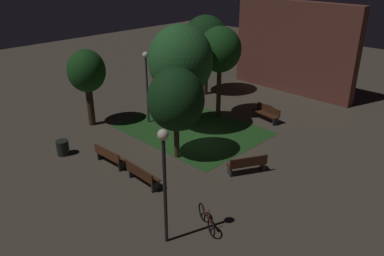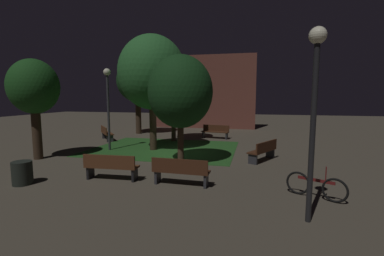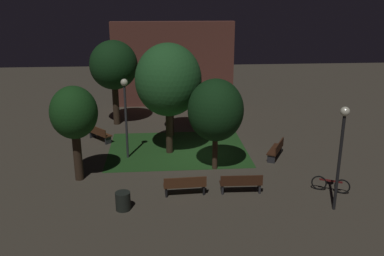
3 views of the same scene
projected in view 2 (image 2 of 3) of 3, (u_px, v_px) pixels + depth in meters
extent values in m
plane|color=#4C4438|center=(181.00, 154.00, 12.88)|extent=(60.00, 60.00, 0.00)
cube|color=#23511E|center=(164.00, 148.00, 14.35)|extent=(7.51, 5.91, 0.01)
cube|color=#512D19|center=(112.00, 166.00, 8.96)|extent=(1.82, 0.57, 0.06)
cube|color=#512D19|center=(109.00, 161.00, 8.73)|extent=(1.80, 0.15, 0.40)
cube|color=black|center=(90.00, 172.00, 9.13)|extent=(0.10, 0.39, 0.42)
cube|color=black|center=(135.00, 175.00, 8.85)|extent=(0.10, 0.39, 0.42)
cube|color=#422314|center=(181.00, 171.00, 8.42)|extent=(1.81, 0.53, 0.06)
cube|color=#422314|center=(179.00, 166.00, 8.19)|extent=(1.80, 0.11, 0.40)
cube|color=#2D2D33|center=(158.00, 176.00, 8.65)|extent=(0.09, 0.39, 0.42)
cube|color=#2D2D33|center=(206.00, 180.00, 8.24)|extent=(0.09, 0.39, 0.42)
cube|color=#422314|center=(262.00, 151.00, 11.56)|extent=(1.28, 1.81, 0.06)
cube|color=#422314|center=(267.00, 146.00, 11.39)|extent=(0.91, 1.61, 0.40)
cube|color=#2D2D33|center=(253.00, 159.00, 11.00)|extent=(0.38, 0.25, 0.42)
cube|color=#2D2D33|center=(270.00, 153.00, 12.18)|extent=(0.38, 0.25, 0.42)
cube|color=#422314|center=(215.00, 132.00, 17.66)|extent=(1.85, 0.77, 0.06)
cube|color=#422314|center=(216.00, 128.00, 17.83)|extent=(1.79, 0.36, 0.40)
cube|color=#2D2D33|center=(227.00, 136.00, 17.38)|extent=(0.14, 0.39, 0.42)
cube|color=#2D2D33|center=(204.00, 135.00, 18.00)|extent=(0.14, 0.39, 0.42)
cube|color=#512D19|center=(107.00, 133.00, 17.03)|extent=(1.54, 1.67, 0.06)
cube|color=#512D19|center=(104.00, 130.00, 16.91)|extent=(1.23, 1.40, 0.40)
cube|color=#2D2D33|center=(105.00, 135.00, 17.76)|extent=(0.34, 0.31, 0.42)
cube|color=#2D2D33|center=(110.00, 139.00, 16.36)|extent=(0.34, 0.31, 0.42)
cylinder|color=#38281C|center=(138.00, 113.00, 19.91)|extent=(0.41, 0.41, 3.08)
ellipsoid|color=#143816|center=(138.00, 81.00, 19.62)|extent=(3.03, 3.03, 3.12)
cylinder|color=#38281C|center=(37.00, 130.00, 11.81)|extent=(0.39, 0.39, 2.63)
ellipsoid|color=#194719|center=(34.00, 86.00, 11.59)|extent=(2.10, 2.10, 2.37)
cylinder|color=#38281C|center=(153.00, 121.00, 13.83)|extent=(0.36, 0.36, 3.04)
ellipsoid|color=#28662D|center=(152.00, 72.00, 13.54)|extent=(3.43, 3.43, 3.77)
cylinder|color=#423021|center=(173.00, 113.00, 16.54)|extent=(0.27, 0.27, 3.48)
ellipsoid|color=#194719|center=(173.00, 74.00, 16.26)|extent=(2.44, 2.44, 2.61)
cylinder|color=#423021|center=(181.00, 137.00, 11.10)|extent=(0.26, 0.26, 2.25)
ellipsoid|color=#143816|center=(180.00, 92.00, 10.88)|extent=(2.65, 2.65, 2.99)
cylinder|color=#333338|center=(108.00, 113.00, 13.74)|extent=(0.12, 0.12, 3.86)
sphere|color=#F2EDCC|center=(107.00, 72.00, 13.49)|extent=(0.36, 0.36, 0.36)
cylinder|color=black|center=(312.00, 136.00, 5.76)|extent=(0.12, 0.12, 3.89)
sphere|color=#F2EDCC|center=(318.00, 35.00, 5.51)|extent=(0.36, 0.36, 0.36)
cylinder|color=black|center=(22.00, 173.00, 8.48)|extent=(0.60, 0.60, 0.74)
torus|color=black|center=(298.00, 183.00, 7.63)|extent=(0.62, 0.35, 0.66)
torus|color=black|center=(335.00, 190.00, 7.02)|extent=(0.62, 0.35, 0.66)
cube|color=maroon|center=(316.00, 180.00, 7.30)|extent=(0.87, 0.47, 0.08)
cylinder|color=maroon|center=(326.00, 174.00, 7.12)|extent=(0.03, 0.03, 0.40)
cube|color=brown|center=(202.00, 92.00, 23.44)|extent=(9.14, 0.80, 6.30)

